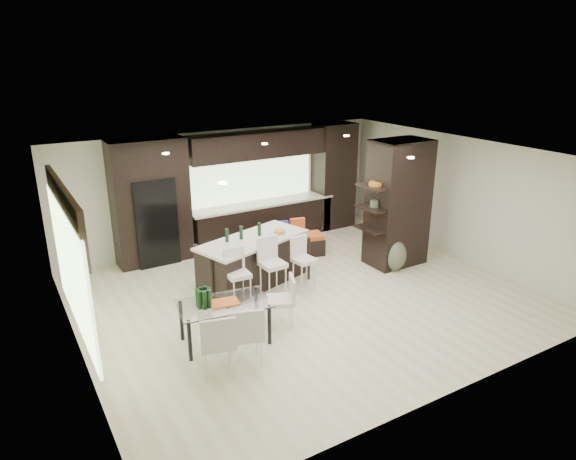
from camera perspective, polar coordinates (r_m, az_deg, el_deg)
ground at (r=9.84m, az=1.79°, el=-7.33°), size 8.00×8.00×0.00m
back_wall at (r=12.29m, az=-6.93°, el=4.73°), size 8.00×0.02×2.70m
left_wall at (r=8.05m, az=-23.00°, el=-4.66°), size 0.02×7.00×2.70m
right_wall at (r=11.86m, az=18.45°, el=3.34°), size 0.02×7.00×2.70m
ceiling at (r=8.97m, az=1.97°, el=8.29°), size 8.00×7.00×0.02m
window_left at (r=8.24m, az=-22.94°, el=-4.11°), size 0.04×3.20×1.90m
window_back at (r=12.45m, az=-4.36°, el=5.95°), size 3.40×0.04×1.20m
stone_accent at (r=7.96m, az=-23.56°, el=1.90°), size 0.08×3.00×0.80m
ceiling_spots at (r=9.18m, az=1.13°, el=8.43°), size 4.00×3.00×0.02m
back_cabinetry at (r=12.20m, az=-4.14°, el=4.71°), size 6.80×0.68×2.70m
refrigerator at (r=11.45m, az=-14.78°, el=1.04°), size 0.90×0.68×1.90m
partition_column at (r=11.15m, az=12.13°, el=2.93°), size 1.20×0.80×2.70m
kitchen_island at (r=10.19m, az=-3.88°, el=-3.47°), size 2.46×1.62×0.95m
stool_left at (r=9.28m, az=-5.53°, el=-6.08°), size 0.42×0.42×0.89m
stool_mid at (r=9.54m, az=-1.69°, el=-5.04°), size 0.44×0.44×0.96m
stool_right at (r=9.90m, az=1.80°, el=-4.41°), size 0.43×0.43×0.86m
bench at (r=11.61m, az=0.88°, el=-1.74°), size 1.34×0.75×0.48m
floor_vase at (r=10.93m, az=11.89°, el=-1.15°), size 0.62×0.62×1.34m
dining_table at (r=8.31m, az=-7.00°, el=-10.17°), size 1.52×1.00×0.68m
chair_near at (r=7.67m, az=-4.77°, el=-11.74°), size 0.63×0.63×0.93m
chair_far at (r=7.52m, az=-7.89°, el=-12.58°), size 0.61×0.61×0.92m
chair_end at (r=8.67m, az=-0.85°, el=-8.20°), size 0.57×0.57×0.81m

